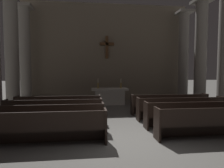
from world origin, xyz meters
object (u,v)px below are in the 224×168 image
Objects in this scene: pew_left_row_1 at (39,128)px; pew_right_row_3 at (180,108)px; pew_right_row_1 at (215,122)px; column_left_fourth at (25,56)px; pew_right_row_2 at (195,114)px; pew_left_row_2 at (48,118)px; pew_right_row_4 at (169,104)px; altar at (110,96)px; pew_left_row_4 at (59,106)px; candlestick_left at (98,85)px; column_right_fourth at (183,58)px; column_left_third at (12,53)px; column_right_third at (201,55)px; candlestick_right at (121,85)px; pew_left_row_3 at (54,111)px.

pew_left_row_1 is 1.00× the size of pew_right_row_3.
column_left_fourth is at bearing 136.95° from pew_right_row_1.
pew_right_row_2 is 10.17m from column_left_fourth.
pew_right_row_4 is at bearing 23.44° from pew_left_row_2.
column_left_fourth reaches higher than altar.
pew_left_row_4 is 3.53m from candlestick_left.
candlestick_left is (-0.70, 0.00, 0.66)m from altar.
column_left_fourth reaches higher than pew_right_row_1.
pew_right_row_2 is 6.12m from candlestick_left.
column_right_fourth reaches higher than altar.
pew_left_row_1 is 6.55m from candlestick_left.
pew_right_row_4 is 0.60× the size of column_left_fourth.
pew_right_row_4 is at bearing -13.45° from column_left_third.
altar is (2.55, 5.13, 0.06)m from pew_left_row_2.
pew_left_row_1 is 0.60× the size of column_right_third.
candlestick_left is (-3.25, 2.92, 0.71)m from pew_right_row_4.
pew_right_row_3 is 6.29× the size of candlestick_right.
column_right_third is 1.00× the size of column_left_fourth.
column_right_third reaches higher than altar.
column_right_third reaches higher than pew_right_row_3.
altar is (-2.55, 2.92, 0.06)m from pew_right_row_4.
pew_right_row_4 is 6.29× the size of candlestick_left.
pew_left_row_2 and pew_left_row_3 have the same top height.
pew_right_row_3 is 6.29× the size of candlestick_left.
pew_right_row_4 is 4.06m from column_right_third.
column_right_fourth reaches higher than pew_right_row_3.
pew_left_row_1 is 1.66× the size of altar.
pew_left_row_1 is at bearing -136.95° from column_right_fourth.
pew_right_row_4 is at bearing -48.78° from altar.
pew_right_row_3 is at bearing 0.00° from pew_left_row_3.
pew_left_row_2 is 2.21m from pew_left_row_4.
pew_left_row_1 is 1.00× the size of pew_right_row_2.
pew_left_row_3 is at bearing 167.77° from pew_right_row_2.
pew_left_row_1 is 2.21m from pew_left_row_3.
pew_right_row_3 is 1.00× the size of pew_right_row_4.
altar reaches higher than pew_left_row_3.
pew_right_row_2 is 0.60× the size of column_left_fourth.
candlestick_left is (1.85, 5.13, 0.71)m from pew_left_row_2.
pew_right_row_4 is 5.32m from column_right_fourth.
column_right_third is at bearing 48.40° from pew_right_row_3.
pew_left_row_1 is 5.57m from pew_right_row_3.
candlestick_right is (-1.85, 6.24, 0.71)m from pew_right_row_1.
pew_left_row_1 is at bearing -156.56° from pew_right_row_3.
pew_right_row_1 is 6.29× the size of candlestick_right.
candlestick_right is (-1.85, 2.92, 0.71)m from pew_right_row_4.
pew_right_row_3 is at bearing -20.92° from column_left_third.
pew_left_row_4 and pew_right_row_3 have the same top height.
column_left_third is at bearing 152.28° from pew_right_row_2.
pew_left_row_2 is at bearing -90.00° from pew_left_row_3.
column_left_third reaches higher than pew_right_row_1.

